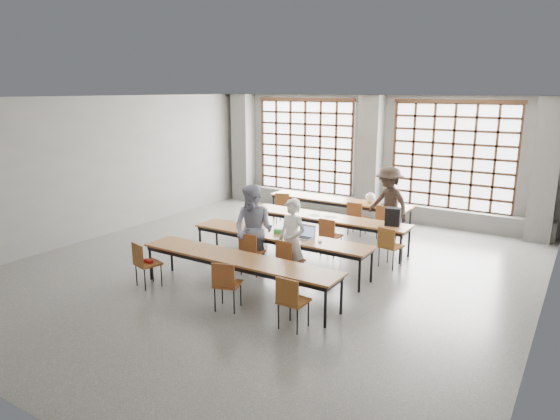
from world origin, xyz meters
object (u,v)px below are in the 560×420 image
object	(u,v)px
chair_back_left	(283,205)
chair_back_right	(385,219)
red_pouch	(148,261)
student_back	(389,203)
desk_row_a	(338,202)
plastic_bag	(370,198)
chair_front_left	(251,249)
student_male	(292,241)
desk_row_b	(326,219)
phone	(284,237)
chair_near_left	(144,260)
student_female	(254,230)
laptop_front	(306,235)
chair_front_right	(288,257)
chair_mid_left	(256,221)
chair_near_right	(291,298)
laptop_back	(387,202)
mouse	(320,241)
desk_row_c	(280,238)
chair_mid_right	(389,243)
desk_row_d	(238,261)
green_box	(280,231)
backpack	(393,217)
chair_back_mid	(356,215)
chair_near_mid	(226,281)
chair_mid_centre	(329,233)

from	to	relation	value
chair_back_left	chair_back_right	xyz separation A→B (m)	(2.96, -0.00, 0.00)
red_pouch	student_back	bearing A→B (deg)	62.96
desk_row_a	plastic_bag	world-z (taller)	plastic_bag
chair_back_left	chair_front_left	world-z (taller)	same
student_male	red_pouch	distance (m)	2.75
red_pouch	desk_row_a	bearing A→B (deg)	79.03
desk_row_b	phone	distance (m)	1.98
chair_near_left	student_back	bearing A→B (deg)	63.11
student_female	laptop_front	distance (m)	1.05
chair_front_right	student_male	size ratio (longest dim) A/B	0.53
chair_mid_left	plastic_bag	xyz separation A→B (m)	(1.92, 2.51, 0.34)
chair_near_right	chair_near_left	bearing A→B (deg)	179.95
chair_mid_left	student_back	distance (m)	3.29
laptop_back	mouse	distance (m)	3.84
desk_row_c	chair_mid_right	distance (m)	2.29
laptop_front	chair_back_left	bearing A→B (deg)	128.59
chair_back_left	student_female	xyz separation A→B (m)	(1.52, -3.59, 0.37)
chair_mid_right	chair_front_left	xyz separation A→B (m)	(-2.20, -1.88, 0.00)
laptop_front	red_pouch	xyz separation A→B (m)	(-2.13, -2.26, -0.29)
desk_row_d	green_box	size ratio (longest dim) A/B	16.00
backpack	red_pouch	world-z (taller)	backpack
chair_front_right	student_male	bearing A→B (deg)	83.66
laptop_front	laptop_back	bearing A→B (deg)	84.74
mouse	red_pouch	distance (m)	3.32
phone	chair_near_left	bearing A→B (deg)	-129.99
chair_back_mid	desk_row_d	bearing A→B (deg)	-92.91
chair_back_left	chair_mid_left	size ratio (longest dim) A/B	1.00
chair_near_left	chair_near_right	size ratio (longest dim) A/B	1.00
backpack	chair_near_left	bearing A→B (deg)	-138.58
chair_near_left	chair_mid_left	bearing A→B (deg)	87.75
student_back	chair_near_mid	bearing A→B (deg)	-75.82
chair_front_right	student_back	xyz separation A→B (m)	(0.57, 3.84, 0.38)
chair_mid_right	chair_near_left	xyz separation A→B (m)	(-3.51, -3.48, 0.00)
desk_row_d	chair_mid_centre	size ratio (longest dim) A/B	4.55
laptop_back	green_box	world-z (taller)	laptop_back
phone	desk_row_c	bearing A→B (deg)	150.95
chair_front_right	chair_near_mid	xyz separation A→B (m)	(-0.24, -1.60, 0.00)
desk_row_a	laptop_front	world-z (taller)	laptop_front
chair_mid_centre	desk_row_a	bearing A→B (deg)	111.42
chair_front_left	laptop_front	bearing A→B (deg)	41.26
chair_near_right	plastic_bag	xyz separation A→B (m)	(-1.16, 5.99, 0.34)
student_male	red_pouch	world-z (taller)	student_male
student_male	phone	size ratio (longest dim) A/B	12.70
chair_mid_left	chair_near_right	size ratio (longest dim) A/B	1.00
desk_row_b	desk_row_c	world-z (taller)	same
chair_back_left	chair_near_mid	world-z (taller)	same
desk_row_c	desk_row_d	world-z (taller)	same
chair_mid_centre	student_male	xyz separation A→B (m)	(0.08, -1.75, 0.29)
student_male	chair_front_right	bearing A→B (deg)	-88.75
chair_near_mid	mouse	size ratio (longest dim) A/B	8.98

